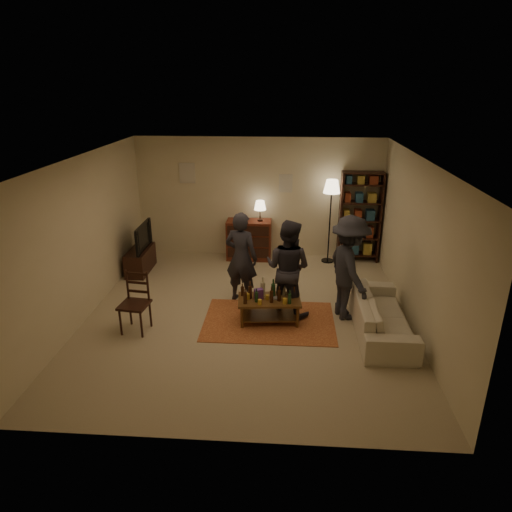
# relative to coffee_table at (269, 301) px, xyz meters

# --- Properties ---
(floor) EXTENTS (6.00, 6.00, 0.00)m
(floor) POSITION_rel_coffee_table_xyz_m (-0.38, 0.20, -0.39)
(floor) COLOR #C6B793
(floor) RESTS_ON ground
(room_shell) EXTENTS (6.00, 6.00, 6.00)m
(room_shell) POSITION_rel_coffee_table_xyz_m (-1.02, 3.18, 1.43)
(room_shell) COLOR beige
(room_shell) RESTS_ON ground
(rug) EXTENTS (2.20, 1.50, 0.01)m
(rug) POSITION_rel_coffee_table_xyz_m (0.01, -0.00, -0.38)
(rug) COLOR #9A4021
(rug) RESTS_ON ground
(coffee_table) EXTENTS (1.08, 0.65, 0.76)m
(coffee_table) POSITION_rel_coffee_table_xyz_m (0.00, 0.00, 0.00)
(coffee_table) COLOR brown
(coffee_table) RESTS_ON ground
(dining_chair) EXTENTS (0.49, 0.49, 1.01)m
(dining_chair) POSITION_rel_coffee_table_xyz_m (-2.13, -0.40, 0.15)
(dining_chair) COLOR black
(dining_chair) RESTS_ON ground
(tv_stand) EXTENTS (0.40, 1.00, 1.06)m
(tv_stand) POSITION_rel_coffee_table_xyz_m (-2.82, 2.00, -0.00)
(tv_stand) COLOR black
(tv_stand) RESTS_ON ground
(dresser) EXTENTS (1.00, 0.50, 1.36)m
(dresser) POSITION_rel_coffee_table_xyz_m (-0.57, 2.91, 0.09)
(dresser) COLOR maroon
(dresser) RESTS_ON ground
(bookshelf) EXTENTS (0.90, 0.34, 2.02)m
(bookshelf) POSITION_rel_coffee_table_xyz_m (1.87, 2.98, 0.65)
(bookshelf) COLOR black
(bookshelf) RESTS_ON ground
(floor_lamp) EXTENTS (0.36, 0.36, 1.86)m
(floor_lamp) POSITION_rel_coffee_table_xyz_m (1.21, 2.85, 1.20)
(floor_lamp) COLOR black
(floor_lamp) RESTS_ON ground
(sofa) EXTENTS (0.81, 2.08, 0.61)m
(sofa) POSITION_rel_coffee_table_xyz_m (1.82, -0.20, -0.08)
(sofa) COLOR beige
(sofa) RESTS_ON ground
(person_left) EXTENTS (0.71, 0.58, 1.69)m
(person_left) POSITION_rel_coffee_table_xyz_m (-0.53, 0.77, 0.46)
(person_left) COLOR #27272F
(person_left) RESTS_ON ground
(person_right) EXTENTS (1.02, 0.93, 1.70)m
(person_right) POSITION_rel_coffee_table_xyz_m (0.31, 0.33, 0.46)
(person_right) COLOR #2A2830
(person_right) RESTS_ON ground
(person_by_sofa) EXTENTS (0.98, 1.31, 1.80)m
(person_by_sofa) POSITION_rel_coffee_table_xyz_m (1.32, 0.27, 0.51)
(person_by_sofa) COLOR #26272E
(person_by_sofa) RESTS_ON ground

